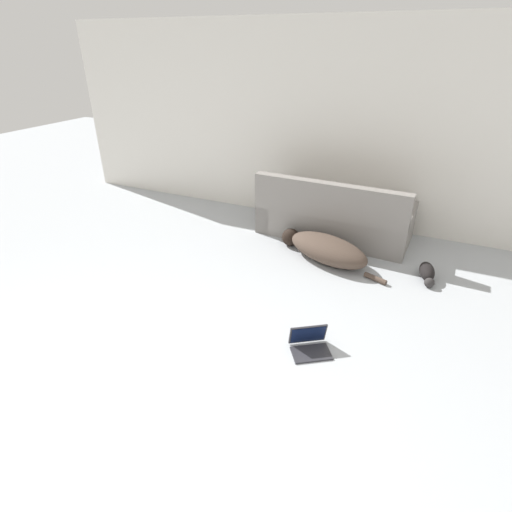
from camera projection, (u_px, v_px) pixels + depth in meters
ground_plane at (72, 474)px, 2.47m from camera, size 20.00×20.00×0.00m
wall_back at (311, 126)px, 5.50m from camera, size 7.95×0.06×2.67m
couch at (333, 218)px, 5.36m from camera, size 2.02×0.93×0.85m
dog at (325, 249)px, 4.83m from camera, size 1.45×0.83×0.30m
cat at (427, 273)px, 4.46m from camera, size 0.23×0.50×0.17m
laptop_open at (309, 342)px, 3.45m from camera, size 0.42×0.40×0.22m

